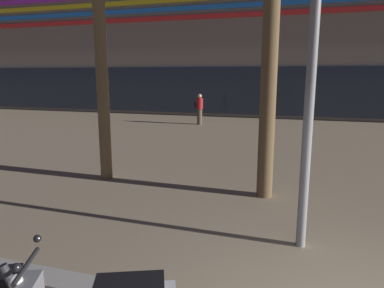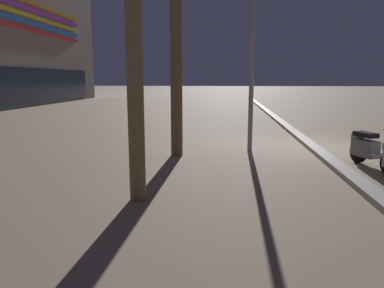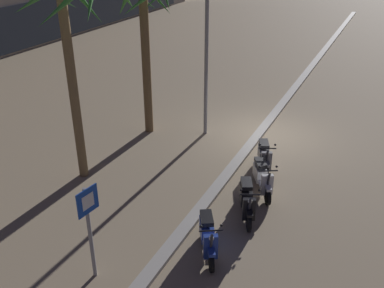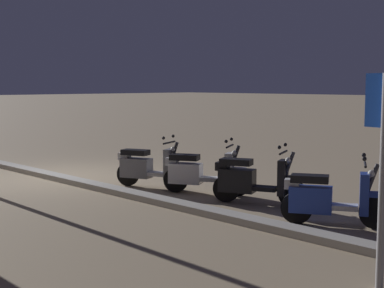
% 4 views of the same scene
% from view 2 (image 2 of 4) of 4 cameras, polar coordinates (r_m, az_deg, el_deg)
% --- Properties ---
extents(ground_plane, '(200.00, 200.00, 0.00)m').
position_cam_2_polar(ground_plane, '(12.35, 19.23, -0.46)').
color(ground_plane, '#9E896B').
extents(curb_strip, '(60.00, 0.36, 0.12)m').
position_cam_2_polar(curb_strip, '(12.28, 18.07, -0.17)').
color(curb_strip, '#ADA89E').
rests_on(curb_strip, ground).
extents(scooter_grey_last_in_row, '(1.64, 0.86, 1.17)m').
position_cam_2_polar(scooter_grey_last_in_row, '(10.05, 26.47, -0.69)').
color(scooter_grey_last_in_row, black).
rests_on(scooter_grey_last_in_row, ground).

